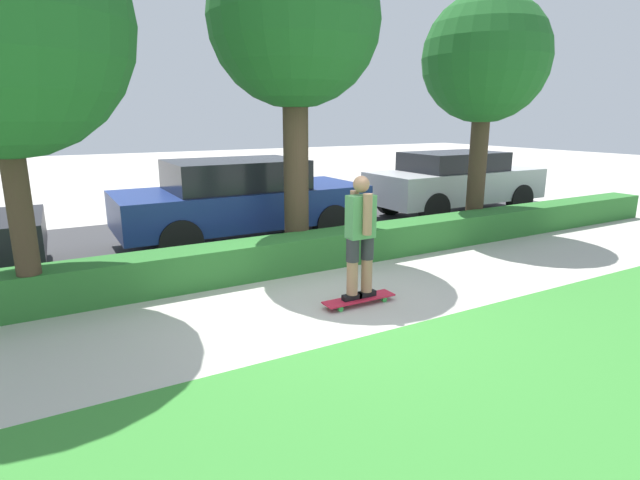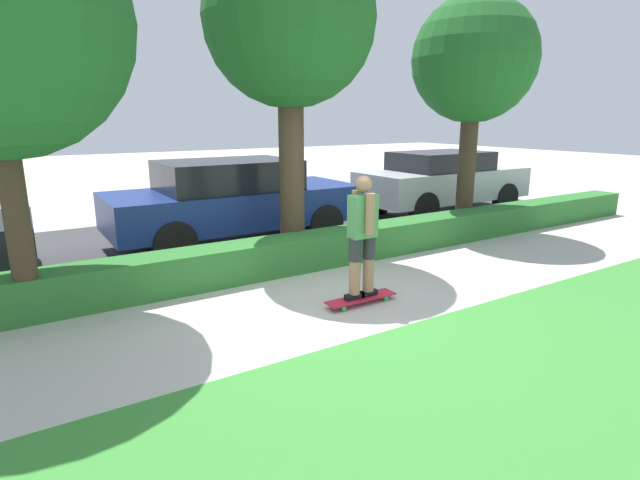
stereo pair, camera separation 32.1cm
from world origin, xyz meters
name	(u,v)px [view 1 (the left image)]	position (x,y,z in m)	size (l,w,h in m)	color
ground_plane	(336,304)	(0.00, 0.00, 0.00)	(60.00, 60.00, 0.00)	#BCB7AD
grass_lawn_strip	(537,426)	(0.00, -3.00, 0.01)	(18.32, 4.00, 0.01)	#388433
street_asphalt	(227,237)	(0.00, 4.20, 0.00)	(18.32, 5.00, 0.01)	#38383A
hedge_row	(283,255)	(0.00, 1.60, 0.27)	(18.32, 0.60, 0.53)	#2D702D
skateboard	(359,299)	(0.25, -0.15, 0.07)	(0.98, 0.24, 0.09)	red
skater_person	(360,235)	(0.25, -0.15, 0.92)	(0.48, 0.40, 1.56)	black
tree_mid	(294,23)	(0.48, 2.06, 3.71)	(2.62, 2.62, 5.08)	#423323
tree_far	(485,61)	(4.54, 2.04, 3.37)	(2.41, 2.41, 4.62)	#423323
parked_car_middle	(241,199)	(0.17, 3.75, 0.83)	(4.66, 1.97, 1.56)	navy
parked_car_rear	(455,181)	(5.63, 3.72, 0.83)	(4.43, 1.77, 1.52)	#B7B7BC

